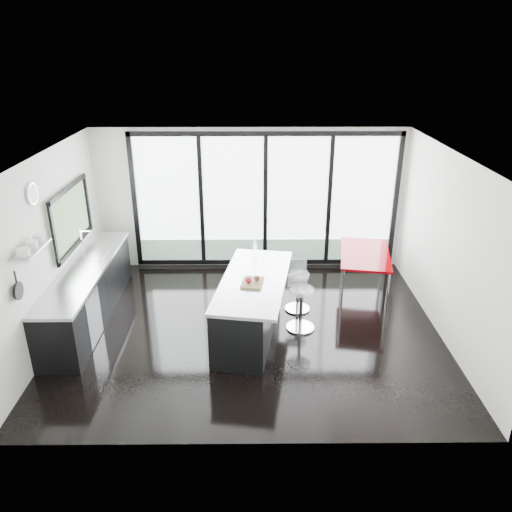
{
  "coord_description": "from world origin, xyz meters",
  "views": [
    {
      "loc": [
        0.04,
        -6.91,
        4.28
      ],
      "look_at": [
        0.1,
        0.3,
        1.15
      ],
      "focal_mm": 35.0,
      "sensor_mm": 36.0,
      "label": 1
    }
  ],
  "objects_px": {
    "island": "(249,305)",
    "bar_stool_near": "(301,309)",
    "bar_stool_far": "(298,292)",
    "red_table": "(363,273)"
  },
  "relations": [
    {
      "from": "bar_stool_near",
      "to": "red_table",
      "type": "bearing_deg",
      "value": 22.5
    },
    {
      "from": "bar_stool_near",
      "to": "island",
      "type": "bearing_deg",
      "value": 164.3
    },
    {
      "from": "island",
      "to": "bar_stool_near",
      "type": "height_order",
      "value": "island"
    },
    {
      "from": "bar_stool_near",
      "to": "bar_stool_far",
      "type": "bearing_deg",
      "value": 67.56
    },
    {
      "from": "bar_stool_far",
      "to": "bar_stool_near",
      "type": "bearing_deg",
      "value": -95.91
    },
    {
      "from": "bar_stool_near",
      "to": "red_table",
      "type": "xyz_separation_m",
      "value": [
        1.25,
        1.22,
        0.04
      ]
    },
    {
      "from": "red_table",
      "to": "bar_stool_far",
      "type": "bearing_deg",
      "value": -153.84
    },
    {
      "from": "bar_stool_near",
      "to": "bar_stool_far",
      "type": "relative_size",
      "value": 1.06
    },
    {
      "from": "island",
      "to": "bar_stool_near",
      "type": "bearing_deg",
      "value": 6.28
    },
    {
      "from": "red_table",
      "to": "island",
      "type": "bearing_deg",
      "value": -147.56
    }
  ]
}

